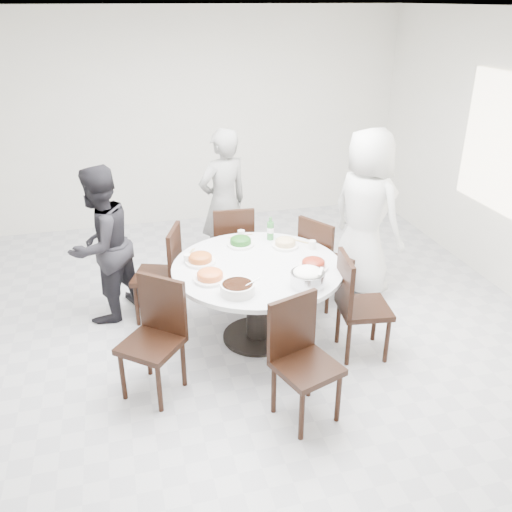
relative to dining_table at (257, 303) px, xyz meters
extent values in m
cube|color=silver|center=(-0.20, 0.15, -0.38)|extent=(6.00, 6.00, 0.01)
cube|color=white|center=(-0.20, 0.15, 2.42)|extent=(6.00, 6.00, 0.01)
cube|color=white|center=(-0.20, 3.15, 1.02)|extent=(6.00, 0.01, 2.80)
cube|color=white|center=(-0.20, -2.85, 1.02)|extent=(6.00, 0.01, 2.80)
cylinder|color=silver|center=(0.00, 0.00, 0.00)|extent=(1.50, 1.50, 0.75)
cube|color=black|center=(0.84, 0.48, 0.10)|extent=(0.57, 0.57, 0.95)
cube|color=black|center=(0.00, 1.06, 0.10)|extent=(0.44, 0.44, 0.95)
cube|color=black|center=(-0.84, 0.60, 0.10)|extent=(0.54, 0.54, 0.95)
cube|color=black|center=(-0.99, -0.53, 0.10)|extent=(0.59, 0.59, 0.95)
cube|color=black|center=(0.08, -1.11, 0.10)|extent=(0.53, 0.53, 0.95)
cube|color=black|center=(0.83, -0.45, 0.10)|extent=(0.47, 0.47, 0.95)
imported|color=silver|center=(1.32, 0.64, 0.50)|extent=(0.87, 1.01, 1.75)
imported|color=black|center=(-0.01, 1.43, 0.45)|extent=(0.70, 0.59, 1.65)
imported|color=black|center=(-1.32, 0.76, 0.39)|extent=(0.93, 0.94, 1.53)
cylinder|color=white|center=(-0.05, 0.45, 0.41)|extent=(0.25, 0.25, 0.07)
cylinder|color=white|center=(0.35, 0.31, 0.41)|extent=(0.24, 0.24, 0.07)
cylinder|color=white|center=(-0.47, 0.18, 0.41)|extent=(0.27, 0.27, 0.07)
cylinder|color=white|center=(0.45, -0.17, 0.41)|extent=(0.26, 0.26, 0.06)
cylinder|color=white|center=(-0.45, -0.16, 0.41)|extent=(0.28, 0.28, 0.07)
cylinder|color=silver|center=(0.30, -0.46, 0.43)|extent=(0.28, 0.28, 0.12)
cylinder|color=white|center=(-0.28, -0.43, 0.42)|extent=(0.28, 0.28, 0.08)
cylinder|color=#2E7533|center=(0.27, 0.52, 0.49)|extent=(0.07, 0.07, 0.23)
cylinder|color=white|center=(0.03, 0.61, 0.42)|extent=(0.07, 0.07, 0.08)
camera|label=1|loc=(-1.08, -4.09, 2.50)|focal=38.00mm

